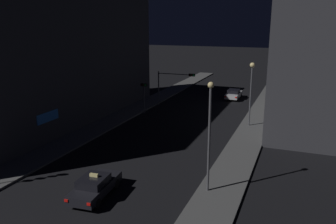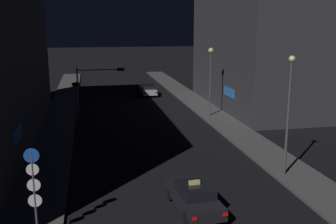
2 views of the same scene
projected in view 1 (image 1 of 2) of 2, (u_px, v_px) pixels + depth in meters
name	position (u px, v px, depth m)	size (l,w,h in m)	color
sidewalk_left	(141.00, 106.00, 46.08)	(3.02, 66.67, 0.17)	#4C4C4C
sidewalk_right	(258.00, 118.00, 40.62)	(3.02, 66.67, 0.17)	#4C4C4C
building_facade_left	(50.00, 56.00, 37.55)	(9.10, 32.08, 14.77)	#333338
building_facade_right	(326.00, 63.00, 36.86)	(10.25, 20.02, 13.66)	#333338
taxi	(95.00, 186.00, 22.32)	(2.17, 4.58, 1.62)	black
far_car	(234.00, 94.00, 50.81)	(1.85, 4.47, 1.42)	#B7B7BC
traffic_light_overhead	(173.00, 81.00, 45.65)	(5.18, 0.41, 4.64)	#47474C
traffic_light_left_kerb	(144.00, 92.00, 42.45)	(0.80, 0.42, 3.82)	#47474C
street_lamp_near_block	(210.00, 127.00, 21.84)	(0.40, 0.40, 7.31)	#47474C
street_lamp_far_block	(251.00, 82.00, 36.20)	(0.53, 0.53, 6.79)	#47474C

